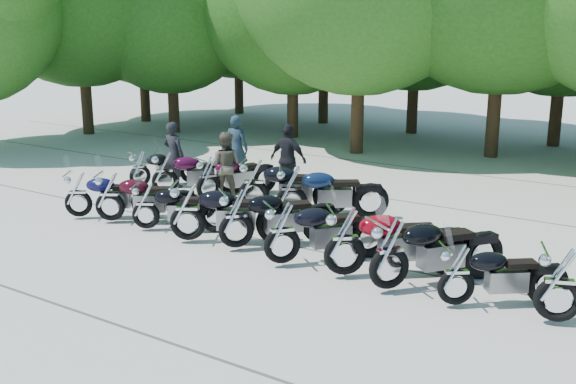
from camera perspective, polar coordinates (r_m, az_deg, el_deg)
The scene contains 21 objects.
ground at distance 12.43m, azimuth -3.83°, elevation -6.32°, with size 90.00×90.00×0.00m, color #A9A599.
tree_1 at distance 28.05m, azimuth -10.00°, elevation 15.29°, with size 6.97×6.97×8.55m.
motorcycle_0 at distance 15.93m, azimuth -17.37°, elevation -0.09°, with size 0.66×2.17×1.23m, color #0D0C37, non-canonical shape.
motorcycle_1 at distance 15.38m, azimuth -14.87°, elevation -0.27°, with size 0.70×2.29×1.29m, color black, non-canonical shape.
motorcycle_2 at distance 14.63m, azimuth -11.98°, elevation -1.06°, with size 0.63×2.08×1.18m, color black, non-canonical shape.
motorcycle_3 at distance 13.63m, azimuth -8.53°, elevation -1.48°, with size 0.76×2.51×1.42m, color black, non-canonical shape.
motorcycle_4 at distance 13.08m, azimuth -4.41°, elevation -2.12°, with size 0.74×2.44×1.38m, color black, non-canonical shape.
motorcycle_5 at distance 12.18m, azimuth -0.50°, elevation -3.33°, with size 0.73×2.41×1.36m, color black, non-canonical shape.
motorcycle_6 at distance 11.65m, azimuth 4.85°, elevation -3.99°, with size 0.78×2.56×1.45m, color maroon, non-canonical shape.
motorcycle_7 at distance 11.13m, azimuth 8.60°, elevation -5.02°, with size 0.77×2.52×1.42m, color black, non-canonical shape.
motorcycle_8 at distance 10.78m, azimuth 14.10°, elevation -6.67°, with size 0.62×2.05×1.16m, color black, non-canonical shape.
motorcycle_9 at distance 10.60m, azimuth 22.00°, elevation -7.13°, with size 0.73×2.38×1.35m, color black, non-canonical shape.
motorcycle_10 at distance 18.52m, azimuth -12.45°, elevation 2.02°, with size 0.62×2.05×1.16m, color black, non-canonical shape.
motorcycle_11 at distance 17.51m, azimuth -10.40°, elevation 1.71°, with size 0.71×2.34×1.32m, color #340720, non-canonical shape.
motorcycle_12 at distance 16.78m, azimuth -6.77°, elevation 1.27°, with size 0.70×2.30×1.30m, color #400826, non-canonical shape.
motorcycle_13 at distance 15.78m, azimuth -2.91°, elevation 0.79°, with size 0.77×2.52×1.43m, color black, non-canonical shape.
motorcycle_14 at distance 15.13m, azimuth 0.30°, elevation 0.19°, with size 0.76×2.49×1.41m, color #0C1936, non-canonical shape.
rider_0 at distance 18.49m, azimuth -9.64°, elevation 3.14°, with size 0.65×0.43×1.80m, color black.
rider_1 at distance 17.02m, azimuth -5.35°, elevation 2.22°, with size 0.83×0.65×1.72m, color brown.
rider_2 at distance 17.39m, azimuth 0.03°, elevation 2.76°, with size 1.09×0.45×1.86m, color black.
rider_3 at distance 18.93m, azimuth -4.38°, elevation 3.69°, with size 0.69×0.45×1.89m, color #1B2C39.
Camera 1 is at (7.09, -9.26, 4.29)m, focal length 42.00 mm.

